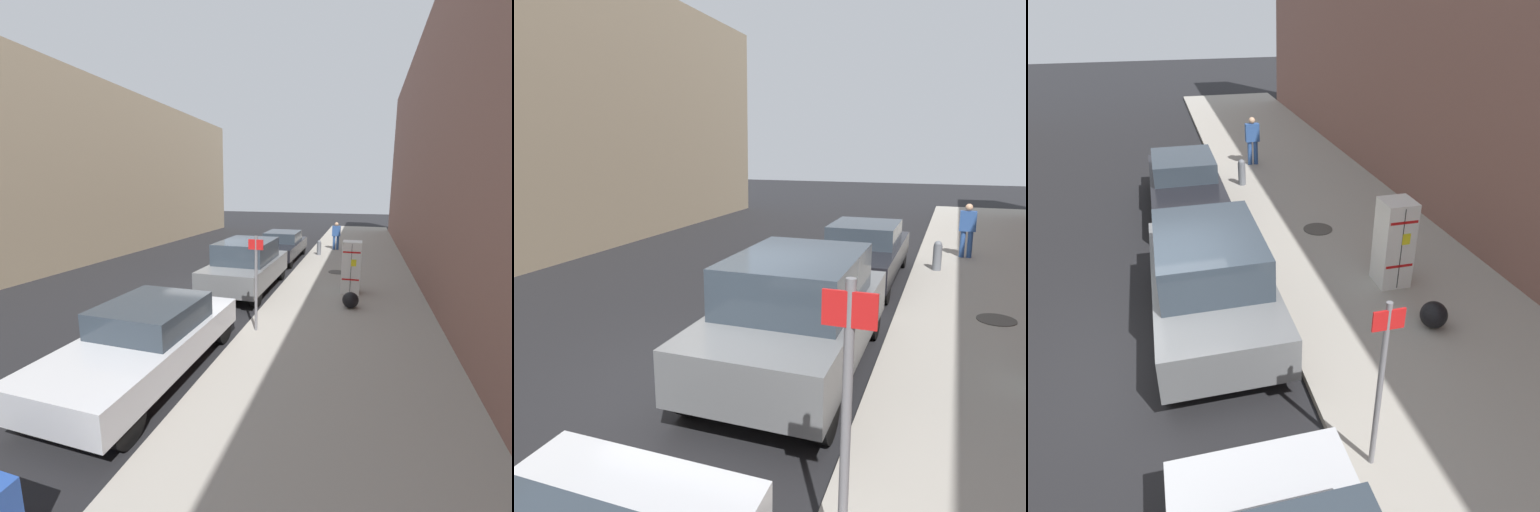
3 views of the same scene
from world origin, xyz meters
The scene contains 10 objects.
ground_plane centered at (0.00, 0.00, 0.00)m, with size 80.00×80.00×0.00m, color black.
sidewalk_slab centered at (-4.40, 0.00, 0.06)m, with size 4.71×44.00×0.13m, color #9E998E.
discarded_refrigerator centered at (-4.46, -1.10, 0.99)m, with size 0.60×0.63×1.72m.
manhole_cover centered at (-3.84, -3.79, 0.14)m, with size 0.70×0.70×0.02m, color #47443F.
street_sign_post centered at (-2.39, 2.79, 1.44)m, with size 0.36×0.07×2.32m.
fire_hydrant centered at (-2.64, -7.38, 0.52)m, with size 0.22×0.22×0.77m.
trash_bag centered at (-4.52, 0.45, 0.36)m, with size 0.47×0.47×0.47m, color black.
pedestrian_walking_far centered at (-3.35, -9.25, 1.00)m, with size 0.44×0.22×1.54m.
parked_sedan_dark centered at (-0.93, -6.27, 0.73)m, with size 1.80×4.64×1.40m.
parked_suv_gray centered at (-0.93, -0.81, 0.90)m, with size 1.94×4.48×1.75m.
Camera 3 is at (-0.30, 6.59, 5.22)m, focal length 35.00 mm.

